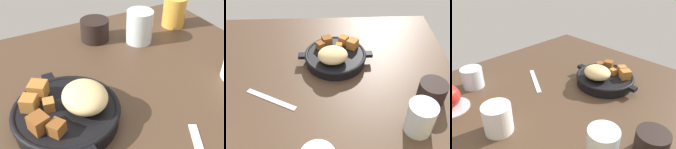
# 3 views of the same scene
# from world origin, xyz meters

# --- Properties ---
(ground_plane) EXTENTS (0.90, 0.87, 0.02)m
(ground_plane) POSITION_xyz_m (0.00, 0.00, -0.01)
(ground_plane) COLOR #473323
(cast_iron_skillet) EXTENTS (0.25, 0.21, 0.08)m
(cast_iron_skillet) POSITION_xyz_m (-0.05, -0.12, 0.03)
(cast_iron_skillet) COLOR black
(cast_iron_skillet) RESTS_ON ground_plane
(water_glass_tall) EXTENTS (0.07, 0.07, 0.09)m
(water_glass_tall) POSITION_xyz_m (-0.26, 0.16, 0.05)
(water_glass_tall) COLOR silver
(water_glass_tall) RESTS_ON ground_plane
(coffee_mug_dark) EXTENTS (0.08, 0.08, 0.06)m
(coffee_mug_dark) POSITION_xyz_m (-0.33, 0.06, 0.03)
(coffee_mug_dark) COLOR black
(coffee_mug_dark) RESTS_ON ground_plane
(juice_glass_amber) EXTENTS (0.07, 0.07, 0.09)m
(juice_glass_amber) POSITION_xyz_m (-0.30, 0.31, 0.05)
(juice_glass_amber) COLOR gold
(juice_glass_amber) RESTS_ON ground_plane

